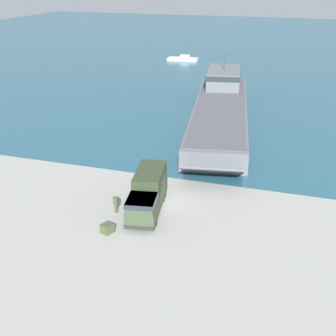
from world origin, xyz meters
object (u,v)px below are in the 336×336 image
at_px(landing_craft, 221,105).
at_px(cargo_crate, 107,228).
at_px(soldier_on_ramp, 116,202).
at_px(military_truck, 148,193).
at_px(moored_boat_a, 183,59).

bearing_deg(landing_craft, cargo_crate, -103.15).
bearing_deg(landing_craft, soldier_on_ramp, -104.79).
xyz_separation_m(military_truck, moored_boat_a, (-17.85, 71.83, -1.24)).
height_order(military_truck, soldier_on_ramp, military_truck).
distance_m(landing_craft, military_truck, 29.43).
height_order(military_truck, moored_boat_a, military_truck).
distance_m(military_truck, soldier_on_ramp, 2.86).
distance_m(landing_craft, moored_boat_a, 46.08).
xyz_separation_m(soldier_on_ramp, cargo_crate, (0.70, -3.29, -0.64)).
relative_size(landing_craft, cargo_crate, 42.86).
xyz_separation_m(soldier_on_ramp, moored_boat_a, (-15.41, 73.16, -0.61)).
bearing_deg(moored_boat_a, landing_craft, -160.68).
bearing_deg(soldier_on_ramp, landing_craft, 9.22).
xyz_separation_m(landing_craft, soldier_on_ramp, (-2.58, -30.75, -0.77)).
height_order(soldier_on_ramp, moored_boat_a, soldier_on_ramp).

